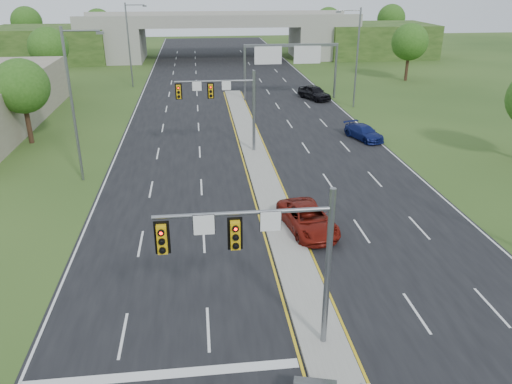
{
  "coord_description": "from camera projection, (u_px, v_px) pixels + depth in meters",
  "views": [
    {
      "loc": [
        -4.71,
        -16.05,
        13.95
      ],
      "look_at": [
        -1.7,
        9.23,
        3.0
      ],
      "focal_mm": 35.0,
      "sensor_mm": 36.0,
      "label": 1
    }
  ],
  "objects": [
    {
      "name": "overpass",
      "position": [
        220.0,
        39.0,
        92.23
      ],
      "size": [
        80.0,
        14.0,
        8.1
      ],
      "color": "gray",
      "rests_on": "ground"
    },
    {
      "name": "signal_mast_far",
      "position": [
        227.0,
        99.0,
        41.29
      ],
      "size": [
        6.62,
        0.6,
        7.0
      ],
      "color": "slate",
      "rests_on": "ground"
    },
    {
      "name": "ground",
      "position": [
        323.0,
        344.0,
        20.66
      ],
      "size": [
        240.0,
        240.0,
        0.0
      ],
      "primitive_type": "plane",
      "color": "#264117",
      "rests_on": "ground"
    },
    {
      "name": "tree_back_a",
      "position": [
        27.0,
        22.0,
        99.97
      ],
      "size": [
        6.0,
        6.0,
        8.85
      ],
      "color": "#382316",
      "rests_on": "ground"
    },
    {
      "name": "car_far_a",
      "position": [
        308.0,
        219.0,
        29.64
      ],
      "size": [
        3.29,
        5.69,
        1.49
      ],
      "primitive_type": "imported",
      "rotation": [
        0.0,
        0.0,
        0.16
      ],
      "color": "maroon",
      "rests_on": "road"
    },
    {
      "name": "tree_back_d",
      "position": [
        391.0,
        19.0,
        108.23
      ],
      "size": [
        6.0,
        6.0,
        8.85
      ],
      "color": "#382316",
      "rests_on": "ground"
    },
    {
      "name": "tree_back_c",
      "position": [
        328.0,
        21.0,
        106.84
      ],
      "size": [
        5.6,
        5.6,
        8.32
      ],
      "color": "#382316",
      "rests_on": "ground"
    },
    {
      "name": "car_far_c",
      "position": [
        314.0,
        92.0,
        61.89
      ],
      "size": [
        3.81,
        5.4,
        1.71
      ],
      "primitive_type": "imported",
      "rotation": [
        0.0,
        0.0,
        0.4
      ],
      "color": "black",
      "rests_on": "road"
    },
    {
      "name": "lane_markings",
      "position": [
        243.0,
        139.0,
        46.96
      ],
      "size": [
        23.72,
        160.0,
        0.01
      ],
      "color": "gold",
      "rests_on": "road"
    },
    {
      "name": "lightpole_l_far",
      "position": [
        130.0,
        41.0,
        66.97
      ],
      "size": [
        2.85,
        0.25,
        11.0
      ],
      "color": "slate",
      "rests_on": "ground"
    },
    {
      "name": "tree_l_near",
      "position": [
        22.0,
        86.0,
        43.81
      ],
      "size": [
        4.8,
        4.8,
        7.6
      ],
      "color": "#382316",
      "rests_on": "ground"
    },
    {
      "name": "median",
      "position": [
        257.0,
        158.0,
        41.6
      ],
      "size": [
        2.0,
        54.0,
        0.16
      ],
      "primitive_type": "cube",
      "color": "gray",
      "rests_on": "road"
    },
    {
      "name": "lightpole_l_mid",
      "position": [
        74.0,
        99.0,
        35.05
      ],
      "size": [
        2.85,
        0.25,
        11.0
      ],
      "color": "slate",
      "rests_on": "ground"
    },
    {
      "name": "tree_l_mid",
      "position": [
        48.0,
        47.0,
        66.05
      ],
      "size": [
        5.2,
        5.2,
        8.12
      ],
      "color": "#382316",
      "rests_on": "ground"
    },
    {
      "name": "sign_gantry",
      "position": [
        290.0,
        56.0,
        60.29
      ],
      "size": [
        11.58,
        0.44,
        6.67
      ],
      "color": "slate",
      "rests_on": "ground"
    },
    {
      "name": "tree_r_mid",
      "position": [
        410.0,
        42.0,
        71.48
      ],
      "size": [
        5.2,
        5.2,
        8.12
      ],
      "color": "#382316",
      "rests_on": "ground"
    },
    {
      "name": "signal_mast_near",
      "position": [
        271.0,
        248.0,
        18.48
      ],
      "size": [
        6.62,
        0.6,
        7.0
      ],
      "color": "slate",
      "rests_on": "ground"
    },
    {
      "name": "lightpole_r_far",
      "position": [
        356.0,
        54.0,
        56.18
      ],
      "size": [
        2.85,
        0.25,
        11.0
      ],
      "color": "slate",
      "rests_on": "ground"
    },
    {
      "name": "tree_back_b",
      "position": [
        98.0,
        23.0,
        101.62
      ],
      "size": [
        5.6,
        5.6,
        8.32
      ],
      "color": "#382316",
      "rests_on": "ground"
    },
    {
      "name": "road",
      "position": [
        243.0,
        122.0,
        52.58
      ],
      "size": [
        24.0,
        160.0,
        0.02
      ],
      "primitive_type": "cube",
      "color": "black",
      "rests_on": "ground"
    },
    {
      "name": "car_far_b",
      "position": [
        364.0,
        132.0,
        46.55
      ],
      "size": [
        3.21,
        4.9,
        1.32
      ],
      "primitive_type": "imported",
      "rotation": [
        0.0,
        0.0,
        0.33
      ],
      "color": "#0E1855",
      "rests_on": "road"
    }
  ]
}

